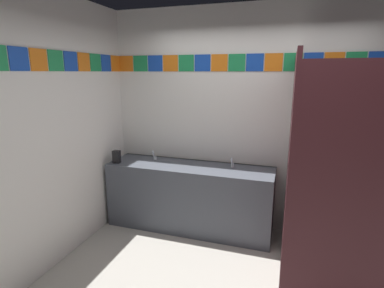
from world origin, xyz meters
TOP-DOWN VIEW (x-y plane):
  - wall_back at (0.00, 1.44)m, footprint 3.60×0.09m
  - wall_side at (-1.84, -0.00)m, footprint 0.09×2.80m
  - vanity_counter at (-0.71, 1.12)m, footprint 2.08×0.57m
  - faucet_left at (-1.23, 1.21)m, footprint 0.04×0.10m
  - faucet_right at (-0.19, 1.21)m, footprint 0.04×0.10m
  - soap_dispenser at (-1.65, 0.96)m, footprint 0.09×0.09m
  - stall_divider at (0.63, 0.42)m, footprint 0.92×1.45m
  - toilet at (0.96, 0.97)m, footprint 0.39×0.49m

SIDE VIEW (x-z plane):
  - toilet at x=0.96m, z-range -0.07..0.67m
  - vanity_counter at x=-0.71m, z-range 0.01..0.85m
  - faucet_left at x=-1.23m, z-range 0.82..0.96m
  - faucet_right at x=-0.19m, z-range 0.82..0.96m
  - soap_dispenser at x=-1.65m, z-range 0.83..0.99m
  - stall_divider at x=0.63m, z-range 0.00..2.15m
  - wall_side at x=-1.84m, z-range 0.00..2.75m
  - wall_back at x=0.00m, z-range 0.00..2.75m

